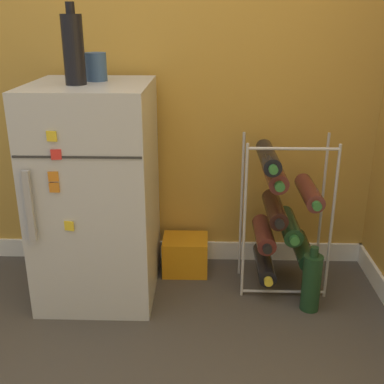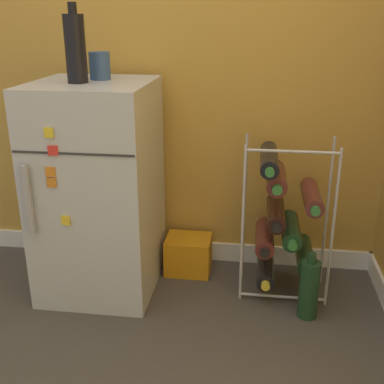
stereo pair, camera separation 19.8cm
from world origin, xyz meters
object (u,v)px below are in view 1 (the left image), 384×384
soda_box (185,255)px  loose_bottle_floor (311,282)px  mini_fridge (97,193)px  fridge_top_cup (96,67)px  fridge_top_bottle (73,49)px  wine_rack (281,214)px

soda_box → loose_bottle_floor: loose_bottle_floor is taller
mini_fridge → loose_bottle_floor: size_ratio=3.17×
fridge_top_cup → loose_bottle_floor: (0.86, -0.20, -0.82)m
soda_box → fridge_top_bottle: 1.03m
soda_box → mini_fridge: bearing=-156.5°
soda_box → fridge_top_cup: fridge_top_cup is taller
mini_fridge → wine_rack: (0.77, 0.04, -0.10)m
fridge_top_bottle → loose_bottle_floor: 1.28m
fridge_top_cup → loose_bottle_floor: fridge_top_cup is taller
fridge_top_cup → fridge_top_bottle: 0.14m
fridge_top_bottle → loose_bottle_floor: (0.91, -0.10, -0.89)m
wine_rack → soda_box: (-0.41, 0.11, -0.26)m
mini_fridge → loose_bottle_floor: bearing=-9.0°
wine_rack → fridge_top_cup: size_ratio=6.30×
fridge_top_bottle → soda_box: bearing=27.0°
wine_rack → mini_fridge: bearing=-176.9°
fridge_top_cup → mini_fridge: bearing=-106.0°
wine_rack → soda_box: size_ratio=3.27×
wine_rack → fridge_top_bottle: (-0.80, -0.09, 0.67)m
fridge_top_cup → fridge_top_bottle: size_ratio=0.37×
wine_rack → fridge_top_cup: bearing=178.3°
fridge_top_cup → fridge_top_bottle: (-0.05, -0.11, 0.07)m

